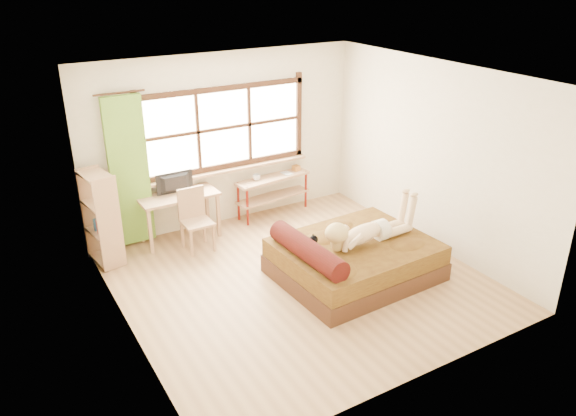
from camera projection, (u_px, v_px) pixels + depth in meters
floor at (299, 280)px, 7.51m from camera, size 4.50×4.50×0.00m
ceiling at (301, 76)px, 6.41m from camera, size 4.50×4.50×0.00m
wall_back at (224, 140)px, 8.73m from camera, size 4.50×0.00×4.50m
wall_front at (427, 263)px, 5.19m from camera, size 4.50×0.00×4.50m
wall_left at (118, 226)px, 5.92m from camera, size 0.00×4.50×4.50m
wall_right at (434, 157)px, 8.01m from camera, size 0.00×4.50×4.50m
window at (225, 131)px, 8.65m from camera, size 2.80×0.16×1.46m
curtain at (129, 172)px, 8.00m from camera, size 0.55×0.10×2.20m
bed at (352, 259)px, 7.48m from camera, size 2.06×1.68×0.76m
woman at (368, 221)px, 7.32m from camera, size 1.41×0.46×0.60m
kitten at (306, 245)px, 7.11m from camera, size 0.30×0.13×0.24m
desk at (179, 201)px, 8.36m from camera, size 1.18×0.55×0.73m
monitor at (176, 183)px, 8.29m from camera, size 0.56×0.08×0.32m
chair at (195, 216)px, 8.17m from camera, size 0.41×0.41×0.92m
pipe_shelf at (274, 186)px, 9.30m from camera, size 1.34×0.49×0.74m
cup at (257, 177)px, 9.07m from camera, size 0.14×0.14×0.10m
book at (283, 174)px, 9.31m from camera, size 0.17×0.22×0.02m
bookshelf at (101, 218)px, 7.70m from camera, size 0.42×0.63×1.33m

